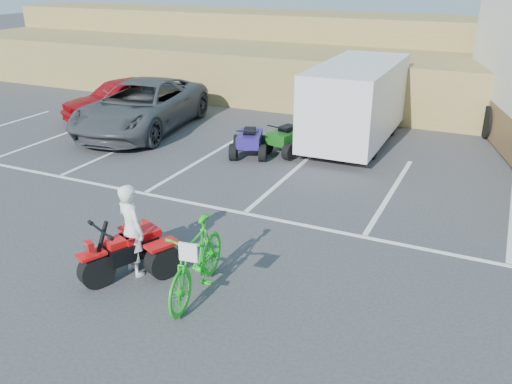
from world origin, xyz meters
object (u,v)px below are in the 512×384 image
at_px(red_car, 121,98).
at_px(quad_atv_blue, 250,155).
at_px(rider, 131,230).
at_px(green_dirt_bike, 197,260).
at_px(quad_atv_green, 287,153).
at_px(red_trike_atv, 128,275).
at_px(grey_pickup, 142,106).
at_px(cargo_trailer, 356,101).

xyz_separation_m(red_car, quad_atv_blue, (6.07, -1.94, -0.72)).
bearing_deg(red_car, rider, -30.49).
distance_m(green_dirt_bike, quad_atv_green, 7.69).
bearing_deg(green_dirt_bike, red_trike_atv, 173.18).
xyz_separation_m(green_dirt_bike, quad_atv_green, (-1.45, 7.53, -0.64)).
xyz_separation_m(grey_pickup, quad_atv_blue, (4.38, -0.89, -0.81)).
relative_size(rider, quad_atv_blue, 1.22).
bearing_deg(cargo_trailer, quad_atv_blue, -134.13).
relative_size(red_trike_atv, quad_atv_blue, 1.18).
height_order(green_dirt_bike, grey_pickup, grey_pickup).
bearing_deg(green_dirt_bike, quad_atv_green, 93.38).
xyz_separation_m(red_trike_atv, quad_atv_green, (-0.02, 7.55, 0.00)).
height_order(rider, quad_atv_green, rider).
bearing_deg(green_dirt_bike, red_car, 126.19).
bearing_deg(quad_atv_blue, grey_pickup, 149.14).
relative_size(grey_pickup, quad_atv_green, 4.15).
distance_m(rider, green_dirt_bike, 1.39).
height_order(green_dirt_bike, quad_atv_blue, green_dirt_bike).
bearing_deg(red_car, quad_atv_green, 10.11).
bearing_deg(grey_pickup, red_trike_atv, -63.68).
bearing_deg(red_car, quad_atv_blue, 2.71).
distance_m(red_trike_atv, green_dirt_bike, 1.57).
distance_m(green_dirt_bike, grey_pickup, 10.26).
distance_m(red_trike_atv, grey_pickup, 9.44).
xyz_separation_m(green_dirt_bike, grey_pickup, (-6.73, 7.75, 0.17)).
xyz_separation_m(grey_pickup, quad_atv_green, (5.27, -0.22, -0.81)).
relative_size(grey_pickup, quad_atv_blue, 4.24).
relative_size(red_trike_atv, grey_pickup, 0.28).
relative_size(cargo_trailer, quad_atv_green, 3.72).
relative_size(cargo_trailer, quad_atv_blue, 3.80).
xyz_separation_m(quad_atv_blue, quad_atv_green, (0.89, 0.67, 0.00)).
height_order(green_dirt_bike, quad_atv_green, green_dirt_bike).
distance_m(red_trike_atv, rider, 0.86).
bearing_deg(quad_atv_blue, quad_atv_green, 17.65).
relative_size(red_car, quad_atv_green, 3.00).
xyz_separation_m(cargo_trailer, quad_atv_green, (-1.49, -1.84, -1.32)).
bearing_deg(quad_atv_green, cargo_trailer, 65.14).
bearing_deg(grey_pickup, green_dirt_bike, -57.00).
bearing_deg(rider, red_trike_atv, 90.00).
bearing_deg(quad_atv_blue, red_trike_atv, -101.78).
xyz_separation_m(rider, red_car, (-7.05, 8.68, -0.12)).
xyz_separation_m(red_trike_atv, quad_atv_blue, (-0.91, 6.87, 0.00)).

